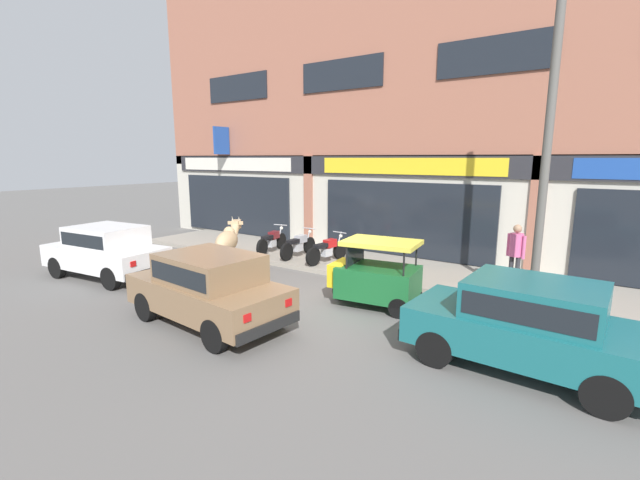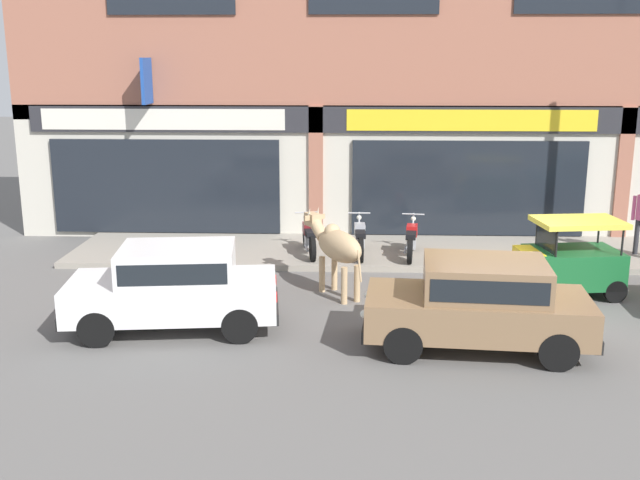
# 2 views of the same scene
# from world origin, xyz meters

# --- Properties ---
(ground_plane) EXTENTS (90.00, 90.00, 0.00)m
(ground_plane) POSITION_xyz_m (0.00, 0.00, 0.00)
(ground_plane) COLOR #605E5B
(sidewalk) EXTENTS (19.00, 3.07, 0.13)m
(sidewalk) POSITION_xyz_m (0.00, 3.73, 0.07)
(sidewalk) COLOR gray
(sidewalk) RESTS_ON ground
(shop_building) EXTENTS (23.00, 1.40, 10.10)m
(shop_building) POSITION_xyz_m (-0.00, 5.53, 4.85)
(shop_building) COLOR #9E604C
(shop_building) RESTS_ON ground
(cow) EXTENTS (1.34, 1.91, 1.61)m
(cow) POSITION_xyz_m (-3.22, 0.57, 1.01)
(cow) COLOR tan
(cow) RESTS_ON ground
(car_1) EXTENTS (3.71, 1.88, 1.46)m
(car_1) POSITION_xyz_m (-0.90, -2.13, 0.81)
(car_1) COLOR black
(car_1) RESTS_ON ground
(car_2) EXTENTS (3.74, 1.98, 1.46)m
(car_2) POSITION_xyz_m (-5.94, -1.43, 0.81)
(car_2) COLOR black
(car_2) RESTS_ON ground
(auto_rickshaw) EXTENTS (2.07, 1.38, 1.52)m
(auto_rickshaw) POSITION_xyz_m (1.32, 0.75, 0.66)
(auto_rickshaw) COLOR black
(auto_rickshaw) RESTS_ON ground
(motorcycle_0) EXTENTS (0.57, 1.80, 0.88)m
(motorcycle_0) POSITION_xyz_m (-3.90, 3.22, 0.52)
(motorcycle_0) COLOR black
(motorcycle_0) RESTS_ON sidewalk
(motorcycle_1) EXTENTS (0.52, 1.81, 0.88)m
(motorcycle_1) POSITION_xyz_m (-2.73, 3.18, 0.52)
(motorcycle_1) COLOR black
(motorcycle_1) RESTS_ON sidewalk
(motorcycle_2) EXTENTS (0.56, 1.81, 0.88)m
(motorcycle_2) POSITION_xyz_m (-1.56, 3.10, 0.52)
(motorcycle_2) COLOR black
(motorcycle_2) RESTS_ON sidewalk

